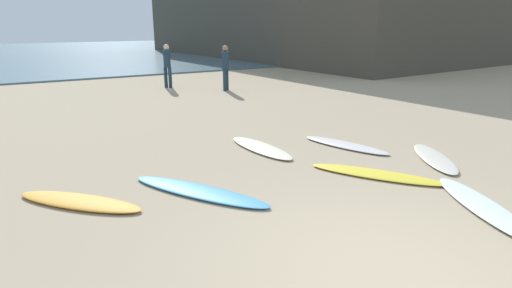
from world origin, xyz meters
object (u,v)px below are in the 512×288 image
beachgoer_mid (226,66)px  surfboard_6 (483,206)px  surfboard_4 (261,148)px  surfboard_5 (199,191)px  surfboard_2 (435,158)px  surfboard_1 (377,174)px  surfboard_3 (345,145)px  surfboard_0 (79,202)px  beachgoer_far (167,64)px

beachgoer_mid → surfboard_6: bearing=-139.1°
surfboard_4 → surfboard_5: surfboard_4 is taller
surfboard_2 → surfboard_4: (-2.52, 2.41, -0.00)m
surfboard_1 → surfboard_6: size_ratio=1.02×
surfboard_3 → beachgoer_mid: (1.50, 8.40, 0.95)m
surfboard_2 → surfboard_6: surfboard_6 is taller
surfboard_0 → surfboard_1: bearing=122.0°
surfboard_3 → surfboard_4: 1.86m
surfboard_0 → surfboard_6: size_ratio=0.92×
beachgoer_mid → surfboard_2: bearing=-133.1°
surfboard_1 → beachgoer_far: size_ratio=1.34×
surfboard_2 → surfboard_5: bearing=24.1°
surfboard_5 → beachgoer_mid: beachgoer_mid is taller
surfboard_5 → surfboard_2: bearing=140.4°
surfboard_0 → surfboard_4: 3.95m
surfboard_3 → surfboard_4: bearing=140.0°
surfboard_1 → surfboard_5: (-3.00, 0.93, 0.00)m
surfboard_0 → surfboard_1: (4.69, -1.48, -0.01)m
surfboard_0 → surfboard_2: bearing=126.8°
surfboard_0 → beachgoer_mid: bearing=-169.6°
surfboard_1 → surfboard_4: bearing=77.7°
surfboard_4 → surfboard_6: (1.13, -4.25, 0.00)m
surfboard_0 → surfboard_3: (5.51, 0.18, -0.00)m
surfboard_0 → surfboard_4: surfboard_0 is taller
beachgoer_mid → beachgoer_far: size_ratio=1.00×
surfboard_0 → beachgoer_far: (5.33, 10.52, 0.95)m
beachgoer_far → surfboard_2: bearing=143.2°
surfboard_2 → surfboard_3: 1.83m
surfboard_4 → surfboard_5: 2.63m
surfboard_2 → surfboard_3: bearing=-27.7°
surfboard_0 → surfboard_4: size_ratio=1.03×
surfboard_0 → surfboard_1: size_ratio=0.90×
surfboard_0 → beachgoer_far: bearing=-157.3°
surfboard_0 → surfboard_4: bearing=153.9°
beachgoer_mid → surfboard_1: bearing=-142.3°
surfboard_4 → beachgoer_mid: 8.29m
beachgoer_mid → surfboard_4: bearing=-152.0°
surfboard_3 → surfboard_6: 3.50m
surfboard_6 → beachgoer_mid: 12.06m
surfboard_2 → beachgoer_far: size_ratio=1.12×
surfboard_4 → beachgoer_far: 9.71m
surfboard_4 → beachgoer_far: size_ratio=1.17×
beachgoer_far → surfboard_1: bearing=135.3°
beachgoer_mid → beachgoer_far: (-1.67, 1.94, 0.00)m
surfboard_0 → beachgoer_far: beachgoer_far is taller
surfboard_3 → surfboard_5: bearing=176.2°
surfboard_0 → beachgoer_mid: 11.12m
surfboard_3 → surfboard_4: surfboard_4 is taller
surfboard_3 → beachgoer_mid: bearing=65.2°
surfboard_0 → beachgoer_far: 11.83m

